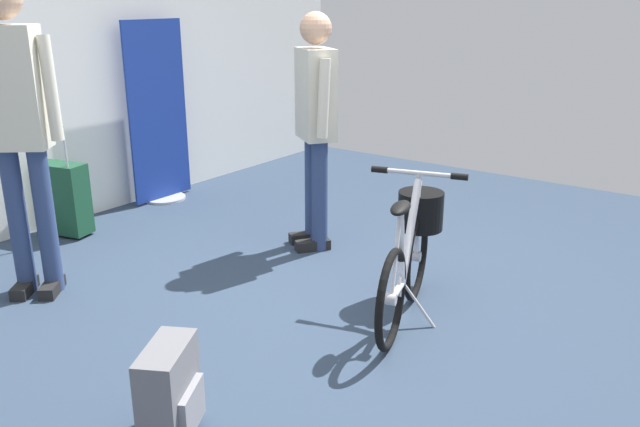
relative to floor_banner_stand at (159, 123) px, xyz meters
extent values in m
plane|color=#2D3D51|center=(-0.93, -2.53, -0.67)|extent=(6.92, 6.92, 0.00)
cube|color=white|center=(-0.93, 0.20, 0.73)|extent=(6.92, 0.10, 2.79)
cylinder|color=#B7B7BC|center=(0.00, 0.00, -0.66)|extent=(0.36, 0.36, 0.02)
cube|color=navy|center=(0.00, 0.00, 0.10)|extent=(0.60, 0.02, 1.49)
torus|color=black|center=(-0.46, -2.70, -0.41)|extent=(0.51, 0.18, 0.52)
cylinder|color=#B7B7BC|center=(-0.46, -2.70, -0.41)|extent=(0.07, 0.06, 0.06)
torus|color=black|center=(-1.03, -2.87, -0.41)|extent=(0.51, 0.18, 0.52)
cylinder|color=#B7B7BC|center=(-1.03, -2.87, -0.41)|extent=(0.07, 0.06, 0.06)
cylinder|color=silver|center=(-0.92, -2.83, -0.42)|extent=(0.23, 0.10, 0.05)
cylinder|color=silver|center=(-0.66, -2.76, -0.18)|extent=(0.36, 0.14, 0.50)
cylinder|color=silver|center=(-0.86, -2.82, -0.21)|extent=(0.14, 0.07, 0.44)
cylinder|color=silver|center=(-0.92, -2.83, -0.42)|extent=(0.23, 0.09, 0.04)
cylinder|color=silver|center=(-0.48, -2.71, -0.18)|extent=(0.08, 0.05, 0.47)
cylinder|color=silver|center=(-0.97, -2.85, -0.20)|extent=(0.15, 0.06, 0.42)
ellipsoid|color=black|center=(-0.91, -2.83, 0.03)|extent=(0.24, 0.15, 0.05)
cylinder|color=#B7B7BC|center=(-0.50, -2.71, 0.08)|extent=(0.03, 0.03, 0.04)
cylinder|color=#B7B7BC|center=(-0.50, -2.71, 0.10)|extent=(0.15, 0.43, 0.03)
cylinder|color=black|center=(-0.44, -2.92, 0.10)|extent=(0.06, 0.10, 0.04)
cylinder|color=black|center=(-0.57, -2.50, 0.10)|extent=(0.06, 0.10, 0.04)
cylinder|color=#B7B7BC|center=(-0.81, -2.80, -0.42)|extent=(0.14, 0.05, 0.14)
cylinder|color=#B7B7BC|center=(-0.75, -2.88, -0.55)|extent=(0.07, 0.19, 0.24)
cylinder|color=black|center=(-0.40, -2.68, -0.15)|extent=(0.32, 0.32, 0.22)
cylinder|color=navy|center=(-1.74, -0.77, -0.23)|extent=(0.11, 0.11, 0.87)
cube|color=black|center=(-1.78, -0.80, -0.63)|extent=(0.24, 0.22, 0.07)
cylinder|color=navy|center=(-1.64, -0.89, -0.23)|extent=(0.11, 0.11, 0.87)
cube|color=black|center=(-1.68, -0.92, -0.63)|extent=(0.24, 0.22, 0.07)
cube|color=beige|center=(-1.69, -0.83, 0.54)|extent=(0.36, 0.37, 0.67)
cylinder|color=beige|center=(-1.57, -1.00, 0.53)|extent=(0.10, 0.12, 0.57)
cylinder|color=navy|center=(-0.07, -1.66, -0.28)|extent=(0.11, 0.11, 0.77)
cube|color=black|center=(-0.11, -1.63, -0.63)|extent=(0.25, 0.21, 0.07)
cylinder|color=navy|center=(-0.16, -1.79, -0.28)|extent=(0.11, 0.11, 0.77)
cube|color=black|center=(-0.20, -1.76, -0.63)|extent=(0.25, 0.21, 0.07)
cube|color=beige|center=(-0.11, -1.73, 0.40)|extent=(0.35, 0.38, 0.59)
cylinder|color=beige|center=(0.00, -1.55, 0.40)|extent=(0.10, 0.12, 0.50)
cylinder|color=beige|center=(-0.25, -1.89, 0.40)|extent=(0.11, 0.07, 0.50)
sphere|color=tan|center=(-0.11, -1.73, 0.82)|extent=(0.21, 0.21, 0.21)
cube|color=#19472D|center=(-1.02, -0.11, -0.39)|extent=(0.26, 0.39, 0.52)
cylinder|color=#B7B7BC|center=(-1.04, -0.23, 0.01)|extent=(0.02, 0.02, 0.28)
cylinder|color=#B7B7BC|center=(-1.09, -0.01, 0.01)|extent=(0.02, 0.02, 0.28)
cylinder|color=#19472D|center=(-1.07, -0.12, 0.15)|extent=(0.07, 0.23, 0.02)
cylinder|color=black|center=(-0.94, -0.22, -0.65)|extent=(0.04, 0.03, 0.04)
cylinder|color=black|center=(-1.00, 0.03, -0.65)|extent=(0.04, 0.03, 0.04)
cube|color=slate|center=(-2.17, -2.52, -0.47)|extent=(0.36, 0.29, 0.41)
cube|color=gray|center=(-2.12, -2.60, -0.53)|extent=(0.21, 0.13, 0.18)
camera|label=1|loc=(-3.60, -4.30, 1.01)|focal=36.64mm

